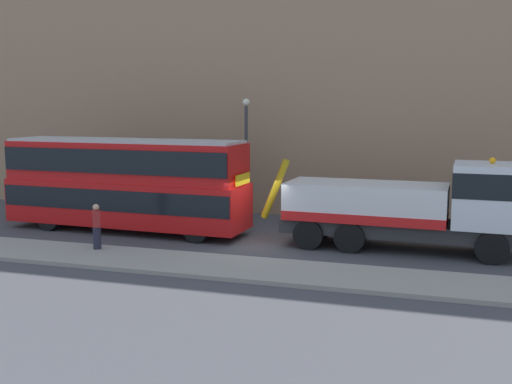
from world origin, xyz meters
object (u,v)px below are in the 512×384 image
Objects in this scene: pedestrian_onlooker at (97,227)px; recovery_tow_truck at (413,205)px; double_decker_bus at (125,181)px; street_lamp at (246,148)px.

recovery_tow_truck is at bearing -16.69° from pedestrian_onlooker.
pedestrian_onlooker is at bearing -74.04° from double_decker_bus.
street_lamp is at bearing 48.09° from double_decker_bus.
pedestrian_onlooker is at bearing -111.49° from street_lamp.
recovery_tow_truck is at bearing 2.18° from double_decker_bus.
double_decker_bus is 6.50× the size of pedestrian_onlooker.
recovery_tow_truck is 5.96× the size of pedestrian_onlooker.
recovery_tow_truck is 11.97m from pedestrian_onlooker.
double_decker_bus is at bearing 68.10° from pedestrian_onlooker.
double_decker_bus reaches higher than recovery_tow_truck.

